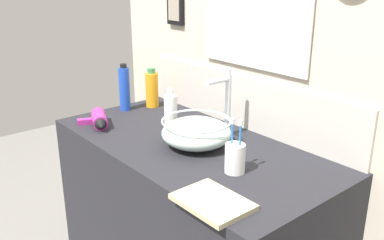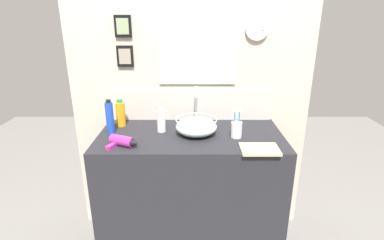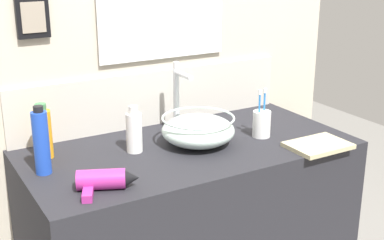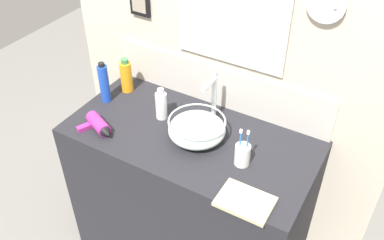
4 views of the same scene
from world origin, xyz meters
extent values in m
cube|color=beige|center=(0.00, 0.33, 1.23)|extent=(1.75, 0.06, 2.45)
cube|color=beige|center=(0.00, 0.29, 1.02)|extent=(1.19, 0.02, 0.22)
cube|color=white|center=(0.05, 0.30, 1.38)|extent=(0.48, 0.01, 0.33)
cube|color=white|center=(0.05, 0.29, 1.38)|extent=(0.54, 0.01, 0.39)
cube|color=black|center=(-0.46, 0.29, 1.38)|extent=(0.11, 0.02, 0.15)
cube|color=gray|center=(-0.46, 0.28, 1.38)|extent=(0.08, 0.01, 0.11)
ellipsoid|color=silver|center=(0.04, 0.00, 0.97)|extent=(0.27, 0.27, 0.11)
torus|color=silver|center=(0.04, 0.00, 1.02)|extent=(0.27, 0.27, 0.01)
torus|color=#B2B7BC|center=(0.04, 0.00, 0.92)|extent=(0.10, 0.10, 0.01)
cylinder|color=silver|center=(0.04, 0.17, 1.04)|extent=(0.02, 0.02, 0.25)
cylinder|color=silver|center=(0.04, 0.11, 1.15)|extent=(0.02, 0.11, 0.02)
cylinder|color=silver|center=(0.04, 0.17, 1.18)|extent=(0.02, 0.02, 0.03)
cylinder|color=#B22D8C|center=(-0.41, -0.18, 0.94)|extent=(0.16, 0.12, 0.06)
cone|color=black|center=(-0.33, -0.22, 0.94)|extent=(0.06, 0.07, 0.05)
cube|color=#B22D8C|center=(-0.46, -0.21, 0.92)|extent=(0.06, 0.09, 0.02)
cylinder|color=white|center=(0.29, -0.05, 0.96)|extent=(0.07, 0.07, 0.10)
cylinder|color=blue|center=(0.31, -0.04, 1.00)|extent=(0.01, 0.01, 0.17)
cube|color=white|center=(0.31, -0.04, 1.09)|extent=(0.01, 0.01, 0.02)
cylinder|color=blue|center=(0.28, -0.05, 1.00)|extent=(0.01, 0.01, 0.17)
cube|color=white|center=(0.28, -0.05, 1.09)|extent=(0.01, 0.01, 0.02)
cylinder|color=orange|center=(-0.49, 0.16, 1.00)|extent=(0.06, 0.06, 0.17)
cylinder|color=#3F7F4C|center=(-0.49, 0.16, 1.09)|extent=(0.04, 0.04, 0.03)
cylinder|color=blue|center=(-0.53, 0.03, 1.02)|extent=(0.05, 0.05, 0.21)
cylinder|color=black|center=(-0.53, 0.03, 1.13)|extent=(0.03, 0.03, 0.02)
cylinder|color=white|center=(-0.20, 0.05, 0.98)|extent=(0.06, 0.06, 0.14)
cylinder|color=silver|center=(-0.20, 0.05, 1.07)|extent=(0.03, 0.03, 0.03)
cube|color=tan|center=(0.40, -0.25, 0.92)|extent=(0.22, 0.16, 0.02)
camera|label=1|loc=(1.21, -1.00, 1.56)|focal=40.00mm
camera|label=2|loc=(0.01, -1.82, 1.66)|focal=28.00mm
camera|label=3|loc=(-0.91, -1.59, 1.62)|focal=50.00mm
camera|label=4|loc=(0.79, -1.34, 2.24)|focal=40.00mm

